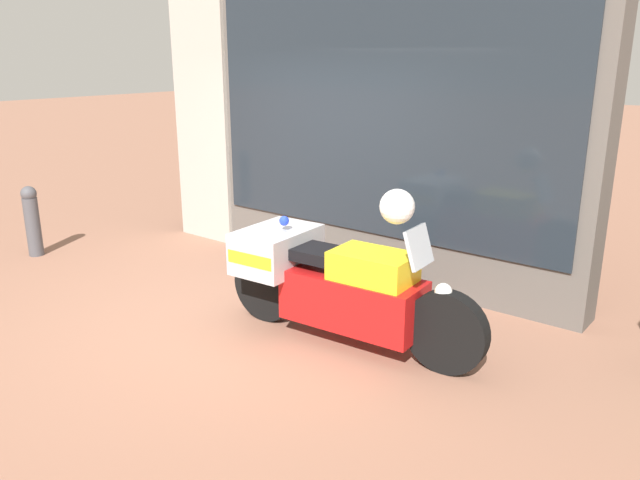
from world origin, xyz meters
TOP-DOWN VIEW (x-y plane):
  - ground_plane at (0.00, 0.00)m, footprint 60.00×60.00m
  - shop_building at (-0.41, 2.00)m, footprint 5.48×0.55m
  - window_display at (0.40, 2.03)m, footprint 4.08×0.30m
  - paramedic_motorcycle at (0.99, 0.33)m, footprint 2.50×0.81m
  - white_helmet at (1.61, 0.37)m, footprint 0.28×0.28m
  - street_bollard at (-3.36, -0.09)m, footprint 0.19×0.19m

SIDE VIEW (x-z plane):
  - ground_plane at x=0.00m, z-range 0.00..0.00m
  - window_display at x=0.40m, z-range -0.49..1.40m
  - street_bollard at x=-3.36m, z-range 0.02..0.90m
  - paramedic_motorcycle at x=0.99m, z-range -0.03..1.12m
  - white_helmet at x=1.61m, z-range 1.15..1.43m
  - shop_building at x=-0.41m, z-range 0.01..3.77m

